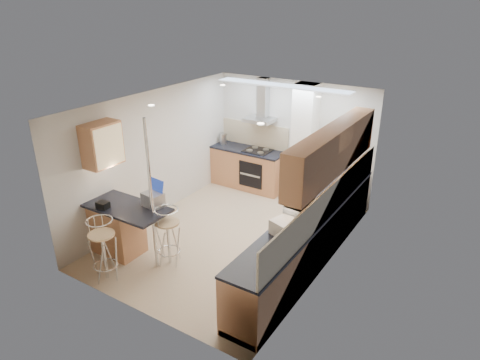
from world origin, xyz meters
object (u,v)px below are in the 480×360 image
Objects in this scene: microwave at (303,213)px; laptop at (153,199)px; bar_stool_near at (103,249)px; bread_bin at (287,226)px; bar_stool_end at (168,236)px.

laptop is at bearing 115.46° from microwave.
bar_stool_near is 2.82m from bread_bin.
microwave is 0.43m from bread_bin.
laptop is at bearing 90.98° from bar_stool_near.
microwave reaches higher than bread_bin.
laptop is at bearing -150.61° from bread_bin.
microwave is at bearing -24.33° from bar_stool_end.
bread_bin reaches higher than bar_stool_near.
microwave reaches higher than bar_stool_end.
laptop is 0.33× the size of bar_stool_end.
microwave is at bearing 99.15° from bread_bin.
bar_stool_end is at bearing -2.50° from laptop.
microwave is 1.73× the size of laptop.
laptop is at bearing 120.41° from bar_stool_end.
laptop is 0.32× the size of bar_stool_near.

